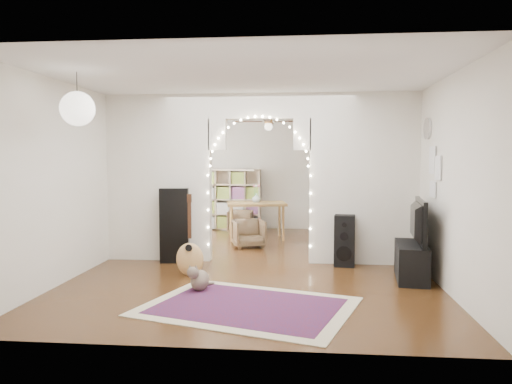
# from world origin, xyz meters

# --- Properties ---
(floor) EXTENTS (7.50, 7.50, 0.00)m
(floor) POSITION_xyz_m (0.00, 0.00, 0.00)
(floor) COLOR black
(floor) RESTS_ON ground
(ceiling) EXTENTS (5.00, 7.50, 0.02)m
(ceiling) POSITION_xyz_m (0.00, 0.00, 2.70)
(ceiling) COLOR white
(ceiling) RESTS_ON wall_back
(wall_back) EXTENTS (5.00, 0.02, 2.70)m
(wall_back) POSITION_xyz_m (0.00, 3.75, 1.35)
(wall_back) COLOR silver
(wall_back) RESTS_ON floor
(wall_front) EXTENTS (5.00, 0.02, 2.70)m
(wall_front) POSITION_xyz_m (0.00, -3.75, 1.35)
(wall_front) COLOR silver
(wall_front) RESTS_ON floor
(wall_left) EXTENTS (0.02, 7.50, 2.70)m
(wall_left) POSITION_xyz_m (-2.50, 0.00, 1.35)
(wall_left) COLOR silver
(wall_left) RESTS_ON floor
(wall_right) EXTENTS (0.02, 7.50, 2.70)m
(wall_right) POSITION_xyz_m (2.50, 0.00, 1.35)
(wall_right) COLOR silver
(wall_right) RESTS_ON floor
(divider_wall) EXTENTS (5.00, 0.20, 2.70)m
(divider_wall) POSITION_xyz_m (0.00, 0.00, 1.42)
(divider_wall) COLOR silver
(divider_wall) RESTS_ON floor
(fairy_lights) EXTENTS (1.64, 0.04, 1.60)m
(fairy_lights) POSITION_xyz_m (0.00, -0.13, 1.55)
(fairy_lights) COLOR #FFEABF
(fairy_lights) RESTS_ON divider_wall
(window) EXTENTS (0.04, 1.20, 1.40)m
(window) POSITION_xyz_m (-2.47, 1.80, 1.50)
(window) COLOR white
(window) RESTS_ON wall_left
(wall_clock) EXTENTS (0.03, 0.31, 0.31)m
(wall_clock) POSITION_xyz_m (2.48, -0.60, 2.10)
(wall_clock) COLOR white
(wall_clock) RESTS_ON wall_right
(picture_frames) EXTENTS (0.02, 0.50, 0.70)m
(picture_frames) POSITION_xyz_m (2.48, -1.00, 1.50)
(picture_frames) COLOR white
(picture_frames) RESTS_ON wall_right
(paper_lantern) EXTENTS (0.40, 0.40, 0.40)m
(paper_lantern) POSITION_xyz_m (-1.90, -2.40, 2.25)
(paper_lantern) COLOR white
(paper_lantern) RESTS_ON ceiling
(ceiling_fan) EXTENTS (1.10, 1.10, 0.30)m
(ceiling_fan) POSITION_xyz_m (0.00, 2.00, 2.40)
(ceiling_fan) COLOR #C08040
(ceiling_fan) RESTS_ON ceiling
(area_rug) EXTENTS (2.67, 2.31, 0.02)m
(area_rug) POSITION_xyz_m (0.10, -2.50, 0.01)
(area_rug) COLOR maroon
(area_rug) RESTS_ON floor
(guitar_case) EXTENTS (0.47, 0.21, 1.20)m
(guitar_case) POSITION_xyz_m (-1.34, -0.25, 0.60)
(guitar_case) COLOR black
(guitar_case) RESTS_ON floor
(acoustic_guitar) EXTENTS (0.41, 0.17, 0.99)m
(acoustic_guitar) POSITION_xyz_m (-0.89, -1.12, 0.43)
(acoustic_guitar) COLOR #C3814E
(acoustic_guitar) RESTS_ON floor
(tabby_cat) EXTENTS (0.35, 0.54, 0.36)m
(tabby_cat) POSITION_xyz_m (-0.60, -1.87, 0.15)
(tabby_cat) COLOR brown
(tabby_cat) RESTS_ON floor
(floor_speaker) EXTENTS (0.34, 0.31, 0.80)m
(floor_speaker) POSITION_xyz_m (1.35, -0.25, 0.40)
(floor_speaker) COLOR black
(floor_speaker) RESTS_ON floor
(media_console) EXTENTS (0.51, 1.04, 0.50)m
(media_console) POSITION_xyz_m (2.20, -1.02, 0.25)
(media_console) COLOR black
(media_console) RESTS_ON floor
(tv) EXTENTS (0.27, 1.08, 0.62)m
(tv) POSITION_xyz_m (2.20, -1.02, 0.81)
(tv) COLOR black
(tv) RESTS_ON media_console
(bookcase) EXTENTS (1.41, 0.82, 1.42)m
(bookcase) POSITION_xyz_m (-0.99, 3.50, 0.71)
(bookcase) COLOR tan
(bookcase) RESTS_ON floor
(dining_table) EXTENTS (1.32, 0.99, 0.76)m
(dining_table) POSITION_xyz_m (-0.26, 2.22, 0.68)
(dining_table) COLOR brown
(dining_table) RESTS_ON floor
(flower_vase) EXTENTS (0.21, 0.21, 0.19)m
(flower_vase) POSITION_xyz_m (-0.26, 2.22, 0.85)
(flower_vase) COLOR white
(flower_vase) RESTS_ON dining_table
(dining_chair_left) EXTENTS (0.55, 0.57, 0.51)m
(dining_chair_left) POSITION_xyz_m (-0.70, 2.96, 0.25)
(dining_chair_left) COLOR brown
(dining_chair_left) RESTS_ON floor
(dining_chair_right) EXTENTS (0.71, 0.72, 0.52)m
(dining_chair_right) POSITION_xyz_m (-0.31, 1.22, 0.26)
(dining_chair_right) COLOR brown
(dining_chair_right) RESTS_ON floor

